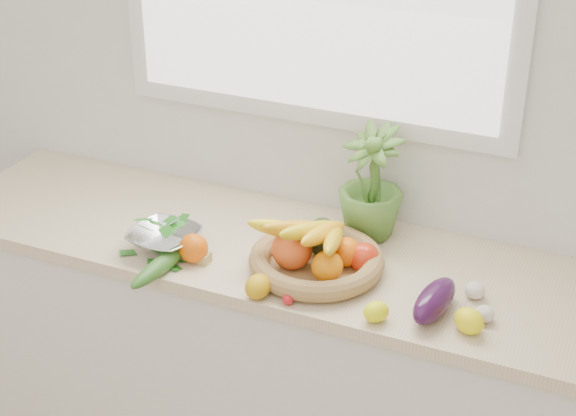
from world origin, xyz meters
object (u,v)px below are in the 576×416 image
at_px(eggplant, 434,301).
at_px(potted_herb, 371,181).
at_px(fruit_basket, 315,254).
at_px(cucumber, 161,265).
at_px(apple, 364,258).
at_px(colander_with_spinach, 164,234).

distance_m(eggplant, potted_herb, 0.48).
bearing_deg(potted_herb, fruit_basket, -105.93).
bearing_deg(cucumber, apple, 24.75).
xyz_separation_m(apple, fruit_basket, (-0.13, -0.05, 0.01)).
xyz_separation_m(cucumber, fruit_basket, (0.40, 0.20, 0.03)).
bearing_deg(potted_herb, colander_with_spinach, -147.61).
height_order(eggplant, potted_herb, potted_herb).
distance_m(eggplant, fruit_basket, 0.39).
distance_m(cucumber, colander_with_spinach, 0.13).
bearing_deg(potted_herb, cucumber, -136.41).
bearing_deg(fruit_basket, colander_with_spinach, -170.21).
xyz_separation_m(potted_herb, colander_with_spinach, (-0.54, -0.34, -0.13)).
distance_m(apple, colander_with_spinach, 0.61).
xyz_separation_m(potted_herb, fruit_basket, (-0.07, -0.26, -0.13)).
bearing_deg(cucumber, potted_herb, 43.59).
bearing_deg(apple, eggplant, -27.95).
height_order(eggplant, fruit_basket, fruit_basket).
distance_m(fruit_basket, colander_with_spinach, 0.47).
relative_size(apple, colander_with_spinach, 0.41).
height_order(cucumber, potted_herb, potted_herb).
relative_size(eggplant, potted_herb, 0.61).
bearing_deg(apple, cucumber, -155.25).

